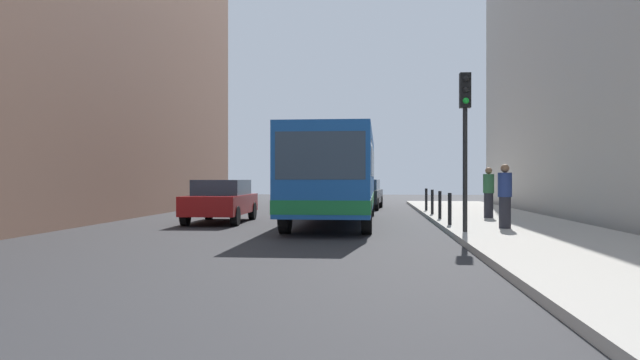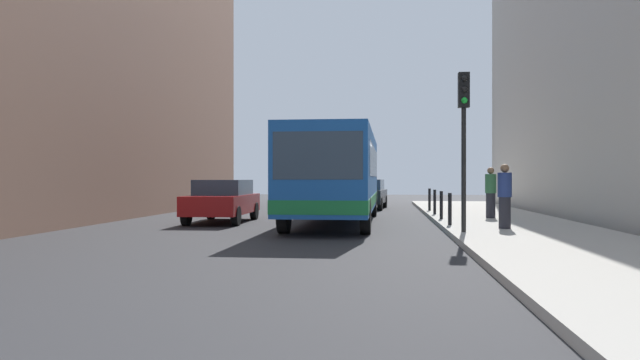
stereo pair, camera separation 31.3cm
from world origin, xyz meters
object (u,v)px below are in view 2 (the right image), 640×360
at_px(bollard_mid, 441,205).
at_px(car_beside_bus, 223,200).
at_px(bus, 337,173).
at_px(pedestrian_mid_sidewalk, 491,193).
at_px(bollard_farthest, 429,200).
at_px(traffic_light, 464,121).
at_px(bollard_far, 435,202).
at_px(pedestrian_near_signal, 505,196).
at_px(car_behind_bus, 366,193).
at_px(bollard_near, 450,209).

bearing_deg(bollard_mid, car_beside_bus, -177.39).
distance_m(bus, pedestrian_mid_sidewalk, 5.44).
bearing_deg(bollard_farthest, pedestrian_mid_sidewalk, -69.15).
bearing_deg(pedestrian_mid_sidewalk, traffic_light, -20.88).
bearing_deg(bollard_far, bollard_mid, -90.00).
height_order(bollard_far, pedestrian_near_signal, pedestrian_near_signal).
relative_size(bus, car_beside_bus, 2.49).
bearing_deg(bollard_far, car_beside_bus, -158.27).
height_order(traffic_light, bollard_mid, traffic_light).
bearing_deg(bollard_farthest, traffic_light, -89.44).
height_order(car_behind_bus, bollard_mid, car_behind_bus).
height_order(bus, bollard_near, bus).
height_order(bus, bollard_far, bus).
relative_size(bus, bollard_far, 11.62).
bearing_deg(pedestrian_near_signal, traffic_light, -127.83).
distance_m(car_beside_bus, bollard_mid, 7.54).
relative_size(bollard_mid, bollard_farthest, 1.00).
xyz_separation_m(bollard_far, pedestrian_near_signal, (1.36, -6.45, 0.42)).
height_order(car_behind_bus, pedestrian_mid_sidewalk, pedestrian_mid_sidewalk).
relative_size(bus, bollard_farthest, 11.62).
relative_size(bollard_far, pedestrian_mid_sidewalk, 0.54).
bearing_deg(bollard_mid, bus, -175.29).
height_order(traffic_light, bollard_farthest, traffic_light).
relative_size(pedestrian_near_signal, pedestrian_mid_sidewalk, 1.00).
distance_m(bollard_farthest, pedestrian_near_signal, 9.21).
height_order(car_beside_bus, bollard_farthest, car_beside_bus).
bearing_deg(car_beside_bus, bus, 179.41).
relative_size(car_behind_bus, bollard_mid, 4.76).
bearing_deg(bollard_far, car_behind_bus, 112.94).
bearing_deg(bollard_far, bollard_farthest, 90.00).
height_order(bollard_mid, bollard_far, same).
distance_m(bollard_near, bollard_far, 5.32).
bearing_deg(traffic_light, bollard_mid, 91.15).
distance_m(bollard_mid, bollard_far, 2.66).
bearing_deg(pedestrian_mid_sidewalk, car_beside_bus, -88.21).
relative_size(bollard_mid, bollard_far, 1.00).
xyz_separation_m(traffic_light, pedestrian_mid_sidewalk, (1.66, 5.68, -1.97)).
height_order(car_beside_bus, bollard_mid, car_beside_bus).
distance_m(traffic_light, bollard_farthest, 10.57).
bearing_deg(bollard_mid, bollard_far, 90.00).
bearing_deg(pedestrian_near_signal, car_beside_bus, 167.43).
bearing_deg(bus, bollard_near, 146.64).
distance_m(car_beside_bus, pedestrian_near_signal, 9.54).
xyz_separation_m(car_beside_bus, bollard_near, (7.53, -2.32, -0.16)).
bearing_deg(bollard_near, pedestrian_near_signal, -39.66).
xyz_separation_m(bus, pedestrian_near_signal, (4.90, -3.49, -0.69)).
xyz_separation_m(traffic_light, bollard_near, (-0.10, 2.33, -2.38)).
relative_size(car_beside_bus, pedestrian_mid_sidewalk, 2.51).
relative_size(car_behind_bus, pedestrian_near_signal, 2.55).
relative_size(bollard_far, bollard_farthest, 1.00).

